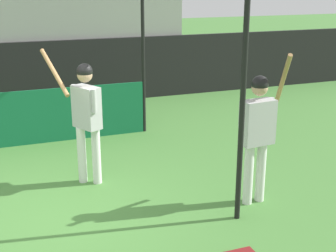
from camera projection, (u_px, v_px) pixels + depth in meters
The scene contains 6 objects.
ground_plane at pixel (42, 223), 5.95m from camera, with size 60.00×60.00×0.00m, color #477F38.
outfield_wall at pixel (11, 77), 10.98m from camera, with size 24.00×0.12×1.58m.
bleacher_section at pixel (6, 43), 11.91m from camera, with size 8.70×2.40×2.86m.
batting_cage at pixel (46, 85), 7.84m from camera, with size 4.01×3.99×2.99m.
player_batter at pixel (86, 112), 6.83m from camera, with size 0.75×0.78×2.01m.
player_waiting at pixel (258, 127), 6.22m from camera, with size 0.77×0.55×2.09m.
Camera 1 is at (-0.37, -5.53, 2.97)m, focal length 50.00 mm.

